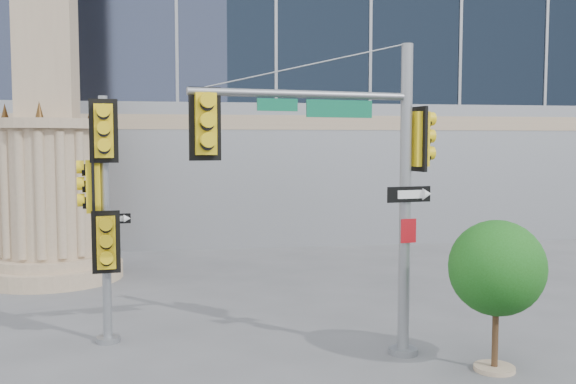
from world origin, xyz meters
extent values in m
plane|color=#545456|center=(0.00, 0.00, 0.00)|extent=(120.00, 120.00, 0.00)
cylinder|color=tan|center=(-6.00, 9.00, 0.25)|extent=(4.40, 4.40, 0.50)
cylinder|color=tan|center=(-6.00, 9.00, 0.65)|extent=(3.80, 3.80, 0.30)
cylinder|color=tan|center=(-6.00, 9.00, 2.80)|extent=(3.00, 3.00, 4.00)
cylinder|color=tan|center=(-6.00, 9.00, 4.95)|extent=(3.50, 3.50, 0.30)
cone|color=#472D14|center=(-4.70, 9.00, 5.35)|extent=(0.24, 0.24, 0.50)
cone|color=#472D14|center=(-7.30, 9.00, 5.35)|extent=(0.24, 0.24, 0.50)
cylinder|color=slate|center=(2.63, 0.12, 0.06)|extent=(0.59, 0.59, 0.13)
cylinder|color=slate|center=(2.63, 0.12, 3.17)|extent=(0.23, 0.23, 6.35)
cylinder|color=slate|center=(0.44, -0.27, 5.29)|extent=(4.40, 0.93, 0.15)
cube|color=#0C6644|center=(1.17, -0.16, 5.02)|extent=(1.36, 0.28, 0.34)
cube|color=yellow|center=(-1.43, -0.61, 4.71)|extent=(0.62, 0.39, 1.32)
cube|color=yellow|center=(2.92, 0.17, 4.44)|extent=(0.39, 0.62, 1.32)
cube|color=black|center=(2.66, -0.03, 3.33)|extent=(0.96, 0.20, 0.32)
cube|color=#A80F18|center=(2.66, -0.03, 2.59)|extent=(0.34, 0.09, 0.49)
cylinder|color=slate|center=(-3.50, 1.92, 0.06)|extent=(0.52, 0.52, 0.13)
cylinder|color=slate|center=(-3.50, 1.92, 2.68)|extent=(0.19, 0.19, 5.37)
cube|color=yellow|center=(-3.47, 1.68, 4.62)|extent=(0.62, 0.37, 1.34)
cube|color=yellow|center=(-3.73, 1.89, 3.44)|extent=(0.37, 0.62, 1.34)
cube|color=yellow|center=(-3.47, 1.68, 2.25)|extent=(0.62, 0.37, 1.34)
cube|color=black|center=(-3.29, 1.81, 2.74)|extent=(0.66, 0.11, 0.21)
cylinder|color=tan|center=(4.03, -1.10, 0.04)|extent=(0.78, 0.78, 0.09)
cylinder|color=#382314|center=(4.03, -1.10, 0.78)|extent=(0.12, 0.12, 1.56)
sphere|color=#195212|center=(4.03, -1.10, 2.00)|extent=(1.82, 1.82, 1.82)
sphere|color=#195212|center=(4.42, -0.88, 1.74)|extent=(1.13, 1.13, 1.13)
sphere|color=#195212|center=(3.73, -1.32, 1.78)|extent=(0.96, 0.96, 0.96)
camera|label=1|loc=(-1.84, -12.31, 4.37)|focal=40.00mm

